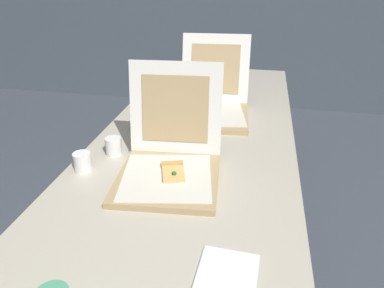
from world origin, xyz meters
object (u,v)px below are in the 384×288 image
object	(u,v)px
pizza_box_middle	(212,105)
cup_white_near_left	(83,162)
cup_white_far	(165,97)
table	(195,148)
cup_white_near_center	(114,146)
pizza_box_front	(170,162)
cup_white_mid	(140,123)
napkin_pile	(228,272)

from	to	relation	value
pizza_box_middle	cup_white_near_left	world-z (taller)	pizza_box_middle
cup_white_near_left	cup_white_far	bearing A→B (deg)	80.95
table	cup_white_near_center	distance (m)	0.36
pizza_box_front	cup_white_near_center	bearing A→B (deg)	152.28
pizza_box_middle	table	bearing A→B (deg)	-101.60
table	cup_white_far	size ratio (longest dim) A/B	32.92
pizza_box_front	cup_white_near_left	xyz separation A→B (m)	(-0.32, -0.03, -0.02)
table	cup_white_mid	world-z (taller)	cup_white_mid
pizza_box_front	cup_white_mid	distance (m)	0.41
pizza_box_front	cup_white_mid	bearing A→B (deg)	118.57
cup_white_near_center	napkin_pile	bearing A→B (deg)	-45.74
cup_white_far	napkin_pile	world-z (taller)	cup_white_far
cup_white_near_center	cup_white_near_left	world-z (taller)	same
cup_white_far	cup_white_near_left	bearing A→B (deg)	-99.05
table	pizza_box_front	xyz separation A→B (m)	(-0.03, -0.31, 0.10)
pizza_box_middle	napkin_pile	xyz separation A→B (m)	(0.18, -0.99, -0.05)
napkin_pile	pizza_box_front	bearing A→B (deg)	121.36
cup_white_near_left	napkin_pile	world-z (taller)	cup_white_near_left
table	cup_white_mid	distance (m)	0.27
pizza_box_middle	napkin_pile	bearing A→B (deg)	-83.89
cup_white_far	cup_white_near_left	distance (m)	0.74
pizza_box_front	cup_white_far	xyz separation A→B (m)	(-0.20, 0.70, -0.02)
pizza_box_front	cup_white_near_center	world-z (taller)	pizza_box_front
cup_white_far	cup_white_near_left	world-z (taller)	same
pizza_box_front	pizza_box_middle	world-z (taller)	pizza_box_front
cup_white_mid	napkin_pile	xyz separation A→B (m)	(0.48, -0.75, -0.03)
cup_white_far	cup_white_mid	bearing A→B (deg)	-93.99
pizza_box_front	pizza_box_middle	size ratio (longest dim) A/B	0.93
table	cup_white_near_center	world-z (taller)	cup_white_near_center
pizza_box_front	cup_white_near_center	distance (m)	0.28
cup_white_mid	cup_white_near_left	world-z (taller)	same
napkin_pile	cup_white_mid	bearing A→B (deg)	122.29
cup_white_near_center	cup_white_far	xyz separation A→B (m)	(0.05, 0.59, 0.00)
cup_white_mid	cup_white_near_center	distance (m)	0.24
cup_white_near_center	cup_white_far	size ratio (longest dim) A/B	1.00
cup_white_mid	cup_white_far	bearing A→B (deg)	86.01
pizza_box_middle	cup_white_mid	world-z (taller)	pizza_box_middle
table	napkin_pile	xyz separation A→B (m)	(0.22, -0.72, 0.05)
cup_white_mid	cup_white_near_left	xyz separation A→B (m)	(-0.09, -0.37, 0.00)
cup_white_mid	napkin_pile	bearing A→B (deg)	-57.71
pizza_box_front	cup_white_far	distance (m)	0.73
pizza_box_middle	cup_white_near_center	distance (m)	0.57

